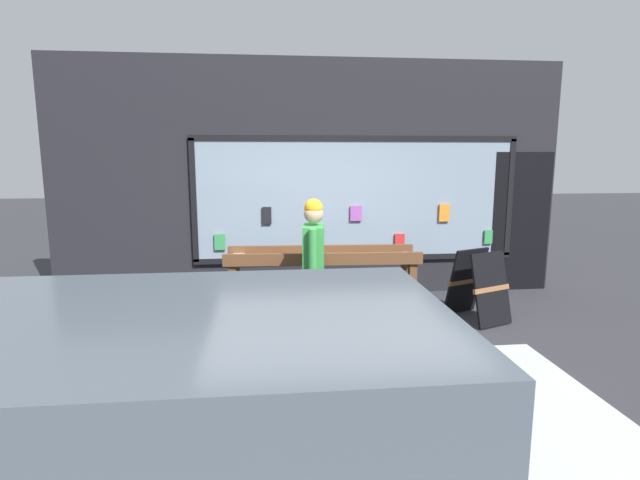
# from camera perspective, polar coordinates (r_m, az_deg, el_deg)

# --- Properties ---
(ground_plane) EXTENTS (40.00, 40.00, 0.00)m
(ground_plane) POSITION_cam_1_polar(r_m,az_deg,el_deg) (5.32, 1.54, -13.11)
(ground_plane) COLOR #2D2D33
(shopfront_facade) EXTENTS (7.34, 0.29, 3.40)m
(shopfront_facade) POSITION_cam_1_polar(r_m,az_deg,el_deg) (7.29, -0.30, 6.70)
(shopfront_facade) COLOR black
(shopfront_facade) RESTS_ON ground_plane
(display_table_main) EXTENTS (2.36, 0.67, 0.93)m
(display_table_main) POSITION_cam_1_polar(r_m,az_deg,el_deg) (6.07, 0.31, -2.85)
(display_table_main) COLOR brown
(display_table_main) RESTS_ON ground_plane
(person_browsing) EXTENTS (0.28, 0.64, 1.60)m
(person_browsing) POSITION_cam_1_polar(r_m,az_deg,el_deg) (5.40, -0.73, -2.41)
(person_browsing) COLOR black
(person_browsing) RESTS_ON ground_plane
(small_dog) EXTENTS (0.32, 0.58, 0.43)m
(small_dog) POSITION_cam_1_polar(r_m,az_deg,el_deg) (5.34, 3.68, -9.61)
(small_dog) COLOR #99724C
(small_dog) RESTS_ON ground_plane
(sandwich_board_sign) EXTENTS (0.74, 0.82, 0.88)m
(sandwich_board_sign) POSITION_cam_1_polar(r_m,az_deg,el_deg) (6.58, 17.61, -4.93)
(sandwich_board_sign) COLOR black
(sandwich_board_sign) RESTS_ON ground_plane
(parked_car) EXTENTS (4.03, 1.90, 1.41)m
(parked_car) POSITION_cam_1_polar(r_m,az_deg,el_deg) (2.48, -14.36, -23.04)
(parked_car) COLOR silver
(parked_car) RESTS_ON ground_plane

